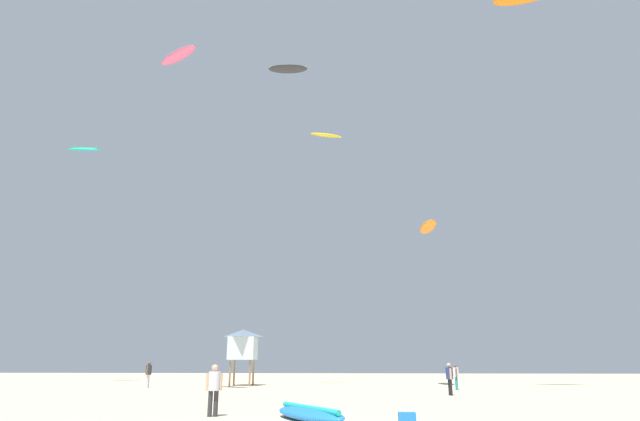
% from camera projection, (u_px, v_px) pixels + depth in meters
% --- Properties ---
extents(person_foreground, '(0.57, 0.41, 1.80)m').
position_uv_depth(person_foreground, '(214.00, 386.00, 18.47)').
color(person_foreground, '#2D2D33').
rests_on(person_foreground, ground).
extents(person_midground, '(0.40, 0.59, 1.78)m').
position_uv_depth(person_midground, '(149.00, 372.00, 36.39)').
color(person_midground, silver).
rests_on(person_midground, ground).
extents(person_left, '(0.37, 0.55, 1.65)m').
position_uv_depth(person_left, '(456.00, 375.00, 33.48)').
color(person_left, teal).
rests_on(person_left, ground).
extents(person_right, '(0.40, 0.58, 1.76)m').
position_uv_depth(person_right, '(450.00, 376.00, 28.81)').
color(person_right, black).
rests_on(person_right, ground).
extents(kite_grounded_near, '(3.19, 4.06, 0.53)m').
position_uv_depth(kite_grounded_near, '(309.00, 414.00, 16.99)').
color(kite_grounded_near, blue).
rests_on(kite_grounded_near, ground).
extents(lifeguard_tower, '(2.30, 2.30, 4.15)m').
position_uv_depth(lifeguard_tower, '(243.00, 344.00, 39.16)').
color(lifeguard_tower, '#8C704C').
rests_on(lifeguard_tower, ground).
extents(cooler_box, '(0.56, 0.36, 0.32)m').
position_uv_depth(cooler_box, '(407.00, 417.00, 16.57)').
color(cooler_box, blue).
rests_on(cooler_box, ground).
extents(kite_aloft_0, '(3.79, 2.17, 0.61)m').
position_uv_depth(kite_aloft_0, '(326.00, 135.00, 56.37)').
color(kite_aloft_0, yellow).
extents(kite_aloft_1, '(2.81, 1.05, 0.61)m').
position_uv_depth(kite_aloft_1, '(84.00, 149.00, 45.16)').
color(kite_aloft_1, '#19B29E').
extents(kite_aloft_2, '(1.31, 4.26, 0.50)m').
position_uv_depth(kite_aloft_2, '(428.00, 227.00, 40.02)').
color(kite_aloft_2, orange).
extents(kite_aloft_3, '(3.50, 2.95, 0.46)m').
position_uv_depth(kite_aloft_3, '(178.00, 56.00, 34.41)').
color(kite_aloft_3, '#E5598C').
extents(kite_aloft_4, '(3.12, 1.02, 0.60)m').
position_uv_depth(kite_aloft_4, '(288.00, 69.00, 40.33)').
color(kite_aloft_4, '#2D2D33').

